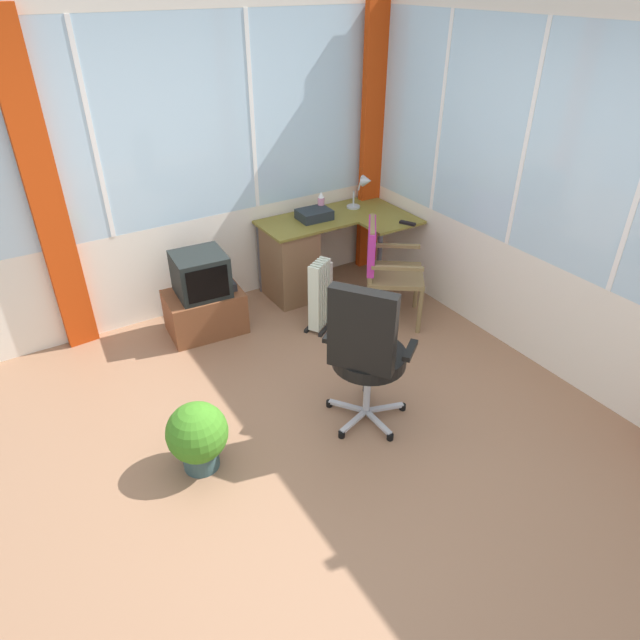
{
  "coord_description": "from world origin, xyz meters",
  "views": [
    {
      "loc": [
        -1.46,
        -2.23,
        2.71
      ],
      "look_at": [
        0.3,
        0.59,
        0.61
      ],
      "focal_mm": 31.36,
      "sensor_mm": 36.0,
      "label": 1
    }
  ],
  "objects_px": {
    "spray_bottle": "(321,203)",
    "space_heater": "(321,294)",
    "office_chair": "(366,349)",
    "tv_on_stand": "(204,298)",
    "desk_lamp": "(364,187)",
    "potted_plant": "(198,435)",
    "paper_tray": "(314,214)",
    "desk": "(297,257)",
    "tv_remote": "(408,223)",
    "wooden_armchair": "(381,260)"
  },
  "relations": [
    {
      "from": "office_chair",
      "to": "space_heater",
      "type": "relative_size",
      "value": 1.74
    },
    {
      "from": "desk",
      "to": "potted_plant",
      "type": "bearing_deg",
      "value": -135.42
    },
    {
      "from": "wooden_armchair",
      "to": "tv_on_stand",
      "type": "xyz_separation_m",
      "value": [
        -1.41,
        0.63,
        -0.25
      ]
    },
    {
      "from": "office_chair",
      "to": "potted_plant",
      "type": "distance_m",
      "value": 1.19
    },
    {
      "from": "tv_on_stand",
      "to": "space_heater",
      "type": "bearing_deg",
      "value": -28.4
    },
    {
      "from": "spray_bottle",
      "to": "office_chair",
      "type": "relative_size",
      "value": 0.19
    },
    {
      "from": "wooden_armchair",
      "to": "space_heater",
      "type": "relative_size",
      "value": 1.42
    },
    {
      "from": "spray_bottle",
      "to": "wooden_armchair",
      "type": "bearing_deg",
      "value": -84.82
    },
    {
      "from": "desk",
      "to": "space_heater",
      "type": "distance_m",
      "value": 0.63
    },
    {
      "from": "desk",
      "to": "space_heater",
      "type": "relative_size",
      "value": 2.12
    },
    {
      "from": "spray_bottle",
      "to": "wooden_armchair",
      "type": "height_order",
      "value": "spray_bottle"
    },
    {
      "from": "spray_bottle",
      "to": "office_chair",
      "type": "height_order",
      "value": "office_chair"
    },
    {
      "from": "paper_tray",
      "to": "space_heater",
      "type": "xyz_separation_m",
      "value": [
        -0.32,
        -0.63,
        -0.45
      ]
    },
    {
      "from": "paper_tray",
      "to": "wooden_armchair",
      "type": "height_order",
      "value": "wooden_armchair"
    },
    {
      "from": "desk_lamp",
      "to": "tv_on_stand",
      "type": "relative_size",
      "value": 0.45
    },
    {
      "from": "tv_remote",
      "to": "office_chair",
      "type": "height_order",
      "value": "office_chair"
    },
    {
      "from": "spray_bottle",
      "to": "office_chair",
      "type": "distance_m",
      "value": 2.13
    },
    {
      "from": "office_chair",
      "to": "spray_bottle",
      "type": "bearing_deg",
      "value": 65.84
    },
    {
      "from": "office_chair",
      "to": "space_heater",
      "type": "xyz_separation_m",
      "value": [
        0.42,
        1.23,
        -0.31
      ]
    },
    {
      "from": "desk",
      "to": "tv_remote",
      "type": "xyz_separation_m",
      "value": [
        0.86,
        -0.54,
        0.34
      ]
    },
    {
      "from": "office_chair",
      "to": "tv_on_stand",
      "type": "distance_m",
      "value": 1.79
    },
    {
      "from": "space_heater",
      "to": "potted_plant",
      "type": "distance_m",
      "value": 1.83
    },
    {
      "from": "tv_on_stand",
      "to": "potted_plant",
      "type": "bearing_deg",
      "value": -113.51
    },
    {
      "from": "desk_lamp",
      "to": "office_chair",
      "type": "relative_size",
      "value": 0.29
    },
    {
      "from": "desk_lamp",
      "to": "wooden_armchair",
      "type": "xyz_separation_m",
      "value": [
        -0.35,
        -0.78,
        -0.37
      ]
    },
    {
      "from": "spray_bottle",
      "to": "office_chair",
      "type": "xyz_separation_m",
      "value": [
        -0.87,
        -1.94,
        -0.2
      ]
    },
    {
      "from": "desk",
      "to": "office_chair",
      "type": "height_order",
      "value": "office_chair"
    },
    {
      "from": "tv_remote",
      "to": "office_chair",
      "type": "distance_m",
      "value": 1.91
    },
    {
      "from": "desk",
      "to": "paper_tray",
      "type": "relative_size",
      "value": 4.57
    },
    {
      "from": "desk",
      "to": "tv_on_stand",
      "type": "xyz_separation_m",
      "value": [
        -1.0,
        -0.14,
        -0.08
      ]
    },
    {
      "from": "paper_tray",
      "to": "potted_plant",
      "type": "height_order",
      "value": "paper_tray"
    },
    {
      "from": "wooden_armchair",
      "to": "potted_plant",
      "type": "bearing_deg",
      "value": -157.46
    },
    {
      "from": "desk",
      "to": "tv_on_stand",
      "type": "relative_size",
      "value": 1.86
    },
    {
      "from": "desk",
      "to": "office_chair",
      "type": "bearing_deg",
      "value": -106.26
    },
    {
      "from": "spray_bottle",
      "to": "space_heater",
      "type": "height_order",
      "value": "spray_bottle"
    },
    {
      "from": "office_chair",
      "to": "potted_plant",
      "type": "xyz_separation_m",
      "value": [
        -1.1,
        0.22,
        -0.38
      ]
    },
    {
      "from": "desk",
      "to": "spray_bottle",
      "type": "relative_size",
      "value": 6.34
    },
    {
      "from": "desk_lamp",
      "to": "wooden_armchair",
      "type": "bearing_deg",
      "value": -114.25
    },
    {
      "from": "potted_plant",
      "to": "tv_on_stand",
      "type": "bearing_deg",
      "value": 66.49
    },
    {
      "from": "tv_on_stand",
      "to": "desk_lamp",
      "type": "bearing_deg",
      "value": 4.94
    },
    {
      "from": "space_heater",
      "to": "potted_plant",
      "type": "xyz_separation_m",
      "value": [
        -1.53,
        -1.0,
        -0.07
      ]
    },
    {
      "from": "paper_tray",
      "to": "spray_bottle",
      "type": "bearing_deg",
      "value": 32.55
    },
    {
      "from": "desk_lamp",
      "to": "tv_remote",
      "type": "bearing_deg",
      "value": -79.52
    },
    {
      "from": "tv_on_stand",
      "to": "potted_plant",
      "type": "height_order",
      "value": "tv_on_stand"
    },
    {
      "from": "spray_bottle",
      "to": "potted_plant",
      "type": "distance_m",
      "value": 2.67
    },
    {
      "from": "tv_remote",
      "to": "potted_plant",
      "type": "bearing_deg",
      "value": 176.03
    },
    {
      "from": "tv_on_stand",
      "to": "potted_plant",
      "type": "xyz_separation_m",
      "value": [
        -0.64,
        -1.48,
        -0.06
      ]
    },
    {
      "from": "spray_bottle",
      "to": "space_heater",
      "type": "relative_size",
      "value": 0.33
    },
    {
      "from": "desk_lamp",
      "to": "potted_plant",
      "type": "height_order",
      "value": "desk_lamp"
    },
    {
      "from": "desk_lamp",
      "to": "spray_bottle",
      "type": "distance_m",
      "value": 0.45
    }
  ]
}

